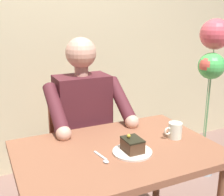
% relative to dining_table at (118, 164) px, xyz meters
% --- Properties ---
extents(cafe_rear_panel, '(6.40, 0.12, 3.00)m').
position_rel_dining_table_xyz_m(cafe_rear_panel, '(0.00, -1.32, 0.88)').
color(cafe_rear_panel, beige).
rests_on(cafe_rear_panel, ground).
extents(dining_table, '(1.05, 0.71, 0.71)m').
position_rel_dining_table_xyz_m(dining_table, '(0.00, 0.00, 0.00)').
color(dining_table, '#90573C').
rests_on(dining_table, ground).
extents(chair, '(0.42, 0.42, 0.91)m').
position_rel_dining_table_xyz_m(chair, '(0.00, -0.64, -0.12)').
color(chair, brown).
rests_on(chair, ground).
extents(seated_person, '(0.53, 0.58, 1.26)m').
position_rel_dining_table_xyz_m(seated_person, '(0.00, -0.47, 0.03)').
color(seated_person, '#521F26').
rests_on(seated_person, ground).
extents(dessert_plate, '(0.20, 0.20, 0.01)m').
position_rel_dining_table_xyz_m(dessert_plate, '(-0.05, 0.07, 0.09)').
color(dessert_plate, silver).
rests_on(dessert_plate, dining_table).
extents(cake_slice, '(0.09, 0.11, 0.09)m').
position_rel_dining_table_xyz_m(cake_slice, '(-0.05, 0.07, 0.13)').
color(cake_slice, '#523623').
rests_on(cake_slice, dessert_plate).
extents(coffee_cup, '(0.11, 0.08, 0.09)m').
position_rel_dining_table_xyz_m(coffee_cup, '(-0.36, 0.01, 0.14)').
color(coffee_cup, white).
rests_on(coffee_cup, dining_table).
extents(dessert_spoon, '(0.03, 0.14, 0.01)m').
position_rel_dining_table_xyz_m(dessert_spoon, '(0.12, 0.07, 0.09)').
color(dessert_spoon, silver).
rests_on(dessert_spoon, dining_table).
extents(balloon_display, '(0.27, 0.26, 1.37)m').
position_rel_dining_table_xyz_m(balloon_display, '(-1.13, -0.54, 0.40)').
color(balloon_display, '#B2C1C6').
rests_on(balloon_display, ground).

